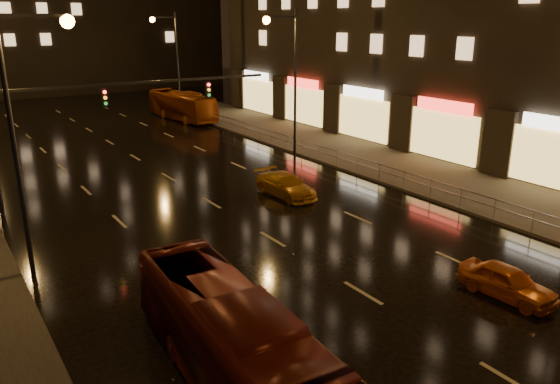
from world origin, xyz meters
The scene contains 8 objects.
ground centered at (0.00, 20.00, 0.00)m, with size 140.00×140.00×0.00m, color black.
sidewalk_right centered at (13.50, 15.00, 0.07)m, with size 7.00×70.00×0.15m, color #38332D.
traffic_signal centered at (-5.06, 20.00, 4.74)m, with size 15.31×0.32×6.20m.
railing_right centered at (10.20, 18.00, 0.90)m, with size 0.05×56.00×1.00m.
bus_red centered at (-6.37, 2.00, 1.33)m, with size 2.24×9.57×2.67m, color #5F150D.
bus_curb centered at (9.00, 40.18, 1.36)m, with size 2.28×9.76×2.72m, color #A14610.
taxi_near centered at (4.00, 1.00, 0.59)m, with size 1.38×3.43×1.17m, color #C85712.
taxi_far centered at (4.00, 14.87, 0.61)m, with size 1.70×4.19×1.22m, color #C17B12.
Camera 1 is at (-12.17, -8.98, 9.40)m, focal length 35.00 mm.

